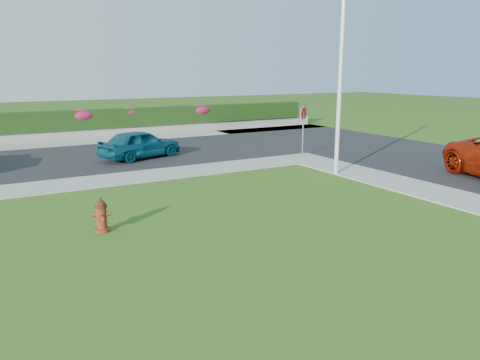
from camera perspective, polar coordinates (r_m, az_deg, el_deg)
ground at (r=10.67m, az=6.82°, el=-8.54°), size 120.00×120.00×0.00m
street_right at (r=21.91m, az=26.31°, el=1.50°), size 8.00×32.00×0.04m
street_far at (r=22.31m, az=-26.68°, el=1.65°), size 26.00×8.00×0.04m
curb_corner at (r=21.68m, az=7.67°, el=2.65°), size 2.00×2.00×0.04m
sidewalk_beyond at (r=27.67m, az=-19.05°, el=4.31°), size 34.00×2.00×0.04m
retaining_wall at (r=29.10m, az=-19.66°, el=5.22°), size 34.00×0.40×0.60m
hedge at (r=29.10m, az=-19.82°, el=6.90°), size 32.00×0.90×1.10m
fire_hydrant at (r=12.16m, az=-16.53°, el=-4.21°), size 0.45×0.43×0.87m
sedan_teal at (r=21.80m, az=-12.06°, el=4.32°), size 4.12×2.66×1.30m
utility_pole at (r=18.22m, az=12.06°, el=10.69°), size 0.16×0.16×6.47m
stop_sign at (r=21.88m, az=7.73°, el=7.29°), size 0.58×0.30×2.36m
flower_clump_d at (r=29.09m, az=-18.66°, el=7.49°), size 1.50×0.96×0.75m
flower_clump_e at (r=29.76m, az=-13.24°, el=8.06°), size 1.18×0.76×0.59m
flower_clump_f at (r=31.43m, az=-4.84°, el=8.49°), size 1.50×0.96×0.75m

